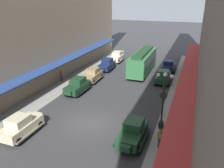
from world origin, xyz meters
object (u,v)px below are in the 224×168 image
lamp_post_with_clock (163,98)px  pedestrian_2 (190,82)px  parked_car_3 (163,76)px  pedestrian_1 (167,142)px  fire_hydrant (69,84)px  parked_car_6 (133,131)px  parked_car_1 (21,125)px  parked_car_4 (107,64)px  streetcar (143,61)px  parked_car_2 (77,85)px  pedestrian_0 (61,75)px  parked_car_7 (169,65)px  pedestrian_4 (160,138)px  parked_car_0 (117,57)px  parked_car_5 (92,75)px  pedestrian_3 (162,163)px

lamp_post_with_clock → pedestrian_2: 10.91m
parked_car_3 → pedestrian_1: bearing=-80.4°
fire_hydrant → parked_car_6: bearing=-37.8°
pedestrian_1 → parked_car_1: bearing=-171.4°
parked_car_4 → lamp_post_with_clock: 18.50m
parked_car_4 → pedestrian_2: bearing=-17.6°
lamp_post_with_clock → streetcar: bearing=109.4°
parked_car_1 → fire_hydrant: 11.05m
parked_car_2 → streetcar: streetcar is taller
pedestrian_0 → pedestrian_2: same height
pedestrian_1 → parked_car_2: bearing=145.9°
parked_car_7 → pedestrian_2: 7.82m
parked_car_1 → pedestrian_1: parked_car_1 is taller
parked_car_7 → pedestrian_2: (3.52, -6.98, 0.05)m
streetcar → pedestrian_0: bearing=-139.9°
fire_hydrant → parked_car_7: bearing=46.9°
pedestrian_4 → parked_car_6: bearing=172.0°
parked_car_0 → parked_car_5: size_ratio=1.01×
parked_car_6 → pedestrian_0: (-13.08, 10.05, 0.05)m
parked_car_4 → pedestrian_3: 23.73m
pedestrian_0 → streetcar: bearing=40.1°
lamp_post_with_clock → pedestrian_3: 6.20m
parked_car_6 → pedestrian_4: bearing=-8.0°
parked_car_1 → parked_car_7: same height
parked_car_3 → pedestrian_1: (2.61, -15.40, 0.05)m
pedestrian_4 → lamp_post_with_clock: bearing=96.5°
parked_car_3 → parked_car_7: size_ratio=1.00×
pedestrian_2 → fire_hydrant: bearing=-161.6°
parked_car_7 → parked_car_0: bearing=165.9°
parked_car_4 → parked_car_5: 5.56m
pedestrian_4 → parked_car_7: bearing=95.5°
parked_car_1 → parked_car_7: bearing=67.7°
parked_car_6 → streetcar: (-3.54, 18.09, 0.96)m
fire_hydrant → pedestrian_0: pedestrian_0 is taller
parked_car_6 → pedestrian_2: bearing=74.4°
fire_hydrant → pedestrian_1: (13.70, -9.09, 0.43)m
parked_car_0 → pedestrian_1: bearing=-62.4°
parked_car_0 → fire_hydrant: 14.35m
pedestrian_3 → fire_hydrant: bearing=140.0°
pedestrian_0 → pedestrian_2: (16.80, 3.27, 0.00)m
streetcar → pedestrian_2: bearing=-33.3°
parked_car_3 → pedestrian_4: bearing=-82.4°
parked_car_0 → lamp_post_with_clock: (11.28, -19.96, 2.04)m
parked_car_5 → pedestrian_1: parked_car_5 is taller
parked_car_3 → parked_car_5: same height
parked_car_3 → parked_car_2: bearing=-142.0°
parked_car_0 → streetcar: streetcar is taller
lamp_post_with_clock → pedestrian_4: size_ratio=3.09×
pedestrian_2 → parked_car_2: bearing=-155.5°
parked_car_2 → pedestrian_1: 14.45m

